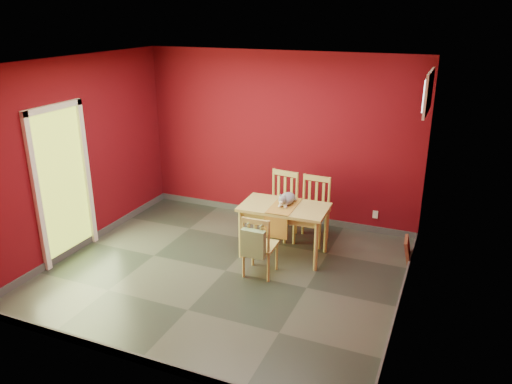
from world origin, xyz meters
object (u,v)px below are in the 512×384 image
at_px(dining_table, 284,212).
at_px(tote_bag, 253,244).
at_px(chair_far_left, 280,204).
at_px(cat, 287,197).
at_px(picture_frame, 408,250).
at_px(chair_near, 259,245).
at_px(chair_far_right, 313,209).

height_order(dining_table, tote_bag, tote_bag).
bearing_deg(chair_far_left, cat, -62.02).
bearing_deg(picture_frame, chair_near, -147.54).
xyz_separation_m(dining_table, chair_far_right, (0.23, 0.61, -0.15)).
bearing_deg(chair_near, cat, 82.02).
bearing_deg(cat, picture_frame, 18.17).
bearing_deg(tote_bag, picture_frame, 37.17).
xyz_separation_m(chair_far_left, tote_bag, (0.18, -1.49, 0.04)).
relative_size(chair_far_left, chair_near, 1.17).
relative_size(chair_far_right, tote_bag, 2.26).
relative_size(dining_table, picture_frame, 3.42).
xyz_separation_m(chair_near, picture_frame, (1.74, 1.11, -0.26)).
xyz_separation_m(chair_far_left, chair_far_right, (0.51, -0.01, -0.01)).
distance_m(dining_table, chair_far_right, 0.67).
xyz_separation_m(dining_table, cat, (0.01, 0.08, 0.20)).
bearing_deg(chair_far_right, cat, -113.13).
xyz_separation_m(tote_bag, cat, (0.10, 0.95, 0.30)).
bearing_deg(tote_bag, chair_near, 91.40).
relative_size(chair_far_left, cat, 2.33).
bearing_deg(dining_table, picture_frame, 15.21).
height_order(chair_near, tote_bag, chair_near).
bearing_deg(dining_table, chair_far_right, 69.38).
xyz_separation_m(dining_table, tote_bag, (-0.09, -0.87, -0.10)).
relative_size(cat, picture_frame, 1.20).
height_order(chair_far_left, chair_near, chair_far_left).
relative_size(dining_table, cat, 2.84).
bearing_deg(chair_near, chair_far_right, 75.47).
distance_m(chair_far_right, chair_near, 1.32).
bearing_deg(picture_frame, dining_table, -164.79).
height_order(chair_far_left, picture_frame, chair_far_left).
relative_size(dining_table, chair_far_right, 1.24).
xyz_separation_m(chair_near, cat, (0.10, 0.75, 0.42)).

